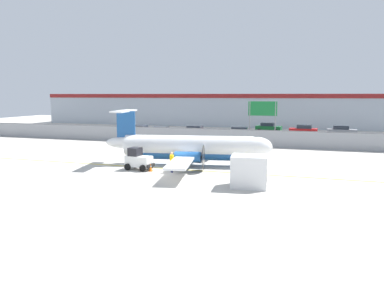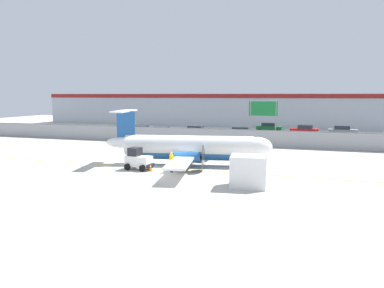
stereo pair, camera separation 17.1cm
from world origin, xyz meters
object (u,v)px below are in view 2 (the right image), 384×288
object	(u,v)px
commuter_airplane	(192,148)
parked_car_3	(241,132)
parked_car_1	(160,132)
parked_car_2	(196,131)
traffic_cone_near_left	(185,157)
cargo_container	(248,171)
parked_car_4	(269,127)
highway_sign	(263,112)
baggage_tug	(138,160)
parked_car_5	(304,130)
traffic_cone_far_left	(150,167)
parked_car_6	(343,131)
ground_crew_worker	(171,161)
traffic_cone_near_right	(139,159)
parked_car_0	(141,130)

from	to	relation	value
commuter_airplane	parked_car_3	world-z (taller)	commuter_airplane
parked_car_1	parked_car_2	xyz separation A→B (m)	(4.67, 2.93, 0.00)
commuter_airplane	traffic_cone_near_left	xyz separation A→B (m)	(-1.47, 2.48, -1.29)
cargo_container	parked_car_4	bearing A→B (deg)	88.47
commuter_airplane	highway_sign	world-z (taller)	highway_sign
baggage_tug	parked_car_5	world-z (taller)	baggage_tug
traffic_cone_near_left	traffic_cone_far_left	distance (m)	6.17
parked_car_2	cargo_container	bearing A→B (deg)	-64.63
cargo_container	traffic_cone_far_left	world-z (taller)	cargo_container
commuter_airplane	highway_sign	xyz separation A→B (m)	(4.32, 15.93, 2.54)
baggage_tug	commuter_airplane	bearing A→B (deg)	48.44
parked_car_1	highway_sign	distance (m)	15.91
traffic_cone_far_left	parked_car_4	size ratio (longest dim) A/B	0.15
commuter_airplane	parked_car_3	size ratio (longest dim) A/B	3.73
cargo_container	parked_car_6	bearing A→B (deg)	70.93
ground_crew_worker	traffic_cone_near_right	world-z (taller)	ground_crew_worker
cargo_container	parked_car_1	world-z (taller)	cargo_container
parked_car_5	parked_car_0	bearing A→B (deg)	21.43
baggage_tug	parked_car_6	size ratio (longest dim) A/B	0.57
parked_car_2	highway_sign	bearing A→B (deg)	-27.57
parked_car_4	parked_car_6	distance (m)	11.50
traffic_cone_near_left	traffic_cone_near_right	world-z (taller)	same
ground_crew_worker	traffic_cone_near_right	distance (m)	5.94
traffic_cone_near_left	parked_car_0	distance (m)	22.10
parked_car_0	parked_car_4	world-z (taller)	same
ground_crew_worker	parked_car_2	xyz separation A→B (m)	(-5.70, 25.39, -0.06)
parked_car_0	parked_car_6	size ratio (longest dim) A/B	1.02
parked_car_0	parked_car_3	xyz separation A→B (m)	(15.12, 1.70, 0.00)
cargo_container	parked_car_4	distance (m)	38.15
commuter_airplane	parked_car_2	xyz separation A→B (m)	(-6.29, 21.86, -0.71)
highway_sign	parked_car_5	bearing A→B (deg)	69.07
parked_car_4	traffic_cone_near_right	bearing A→B (deg)	-99.29
parked_car_6	commuter_airplane	bearing A→B (deg)	-114.01
parked_car_5	parked_car_6	xyz separation A→B (m)	(5.55, 0.35, 0.00)
traffic_cone_far_left	traffic_cone_near_left	bearing A→B (deg)	80.88
traffic_cone_near_right	parked_car_2	size ratio (longest dim) A/B	0.15
traffic_cone_near_left	parked_car_5	world-z (taller)	parked_car_5
ground_crew_worker	parked_car_3	xyz separation A→B (m)	(1.04, 25.42, -0.06)
ground_crew_worker	parked_car_2	bearing A→B (deg)	66.39
traffic_cone_near_right	parked_car_6	distance (m)	35.07
traffic_cone_near_right	parked_car_1	world-z (taller)	parked_car_1
baggage_tug	traffic_cone_near_right	bearing A→B (deg)	121.05
highway_sign	parked_car_0	bearing A→B (deg)	167.37
cargo_container	traffic_cone_near_right	xyz separation A→B (m)	(-11.43, 6.63, -0.79)
baggage_tug	traffic_cone_far_left	size ratio (longest dim) A/B	3.82
parked_car_3	traffic_cone_near_left	bearing A→B (deg)	-99.35
cargo_container	parked_car_3	xyz separation A→B (m)	(-5.74, 28.40, -0.21)
highway_sign	parked_car_1	bearing A→B (deg)	168.90
baggage_tug	ground_crew_worker	bearing A→B (deg)	2.55
cargo_container	traffic_cone_near_left	xyz separation A→B (m)	(-7.65, 9.00, -0.79)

